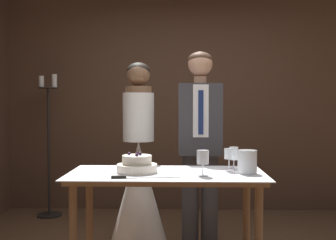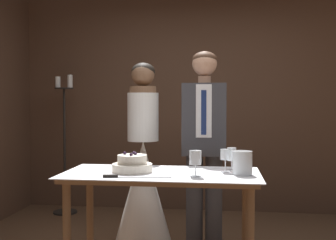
% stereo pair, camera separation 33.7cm
% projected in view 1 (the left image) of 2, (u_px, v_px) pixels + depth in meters
% --- Properties ---
extents(wall_back, '(4.55, 0.12, 2.63)m').
position_uv_depth(wall_back, '(184.00, 102.00, 5.17)').
color(wall_back, '#513828').
rests_on(wall_back, ground_plane).
extents(cake_table, '(1.41, 0.68, 0.81)m').
position_uv_depth(cake_table, '(167.00, 187.00, 3.02)').
color(cake_table, brown).
rests_on(cake_table, ground_plane).
extents(tiered_cake, '(0.29, 0.29, 0.15)m').
position_uv_depth(tiered_cake, '(137.00, 165.00, 3.01)').
color(tiered_cake, silver).
rests_on(tiered_cake, cake_table).
extents(cake_knife, '(0.46, 0.09, 0.02)m').
position_uv_depth(cake_knife, '(133.00, 177.00, 2.79)').
color(cake_knife, silver).
rests_on(cake_knife, cake_table).
extents(wine_glass_near, '(0.07, 0.07, 0.17)m').
position_uv_depth(wine_glass_near, '(234.00, 155.00, 3.17)').
color(wine_glass_near, silver).
rests_on(wine_glass_near, cake_table).
extents(wine_glass_middle, '(0.08, 0.08, 0.18)m').
position_uv_depth(wine_glass_middle, '(203.00, 158.00, 2.87)').
color(wine_glass_middle, silver).
rests_on(wine_glass_middle, cake_table).
extents(wine_glass_far, '(0.07, 0.07, 0.17)m').
position_uv_depth(wine_glass_far, '(229.00, 155.00, 3.08)').
color(wine_glass_far, silver).
rests_on(wine_glass_far, cake_table).
extents(hurricane_candle, '(0.14, 0.14, 0.16)m').
position_uv_depth(hurricane_candle, '(247.00, 162.00, 2.98)').
color(hurricane_candle, silver).
rests_on(hurricane_candle, cake_table).
extents(bride, '(0.54, 0.54, 1.67)m').
position_uv_depth(bride, '(139.00, 180.00, 3.78)').
color(bride, white).
rests_on(bride, ground_plane).
extents(groom, '(0.38, 0.25, 1.76)m').
position_uv_depth(groom, '(200.00, 138.00, 3.75)').
color(groom, '#38383D').
rests_on(groom, ground_plane).
extents(candle_stand, '(0.28, 0.28, 1.64)m').
position_uv_depth(candle_stand, '(49.00, 150.00, 4.84)').
color(candle_stand, black).
rests_on(candle_stand, ground_plane).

